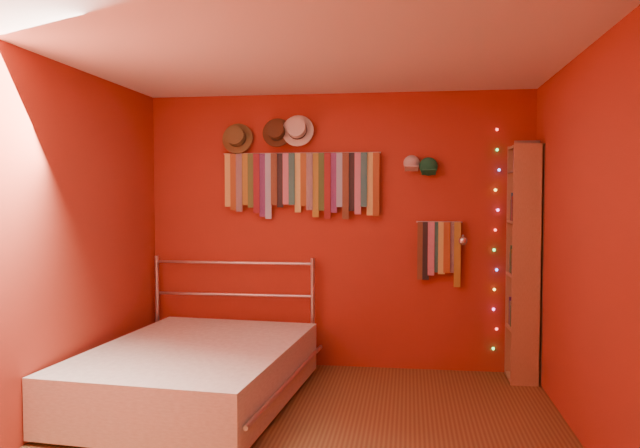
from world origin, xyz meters
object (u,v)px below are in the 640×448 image
at_px(tie_rack, 302,181).
at_px(reading_lamp, 463,241).
at_px(bookshelf, 528,262).
at_px(bed, 195,372).

xyz_separation_m(tie_rack, reading_lamp, (1.42, -0.18, -0.51)).
bearing_deg(tie_rack, bookshelf, -4.50).
bearing_deg(bed, bookshelf, 24.36).
relative_size(reading_lamp, bookshelf, 0.16).
height_order(reading_lamp, bookshelf, bookshelf).
xyz_separation_m(reading_lamp, bookshelf, (0.55, 0.03, -0.17)).
bearing_deg(reading_lamp, bed, -156.30).
distance_m(bookshelf, bed, 2.88).
xyz_separation_m(tie_rack, bed, (-0.64, -1.09, -1.47)).
relative_size(bookshelf, bed, 0.93).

